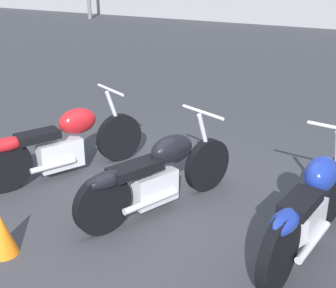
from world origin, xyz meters
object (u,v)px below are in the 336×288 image
object	(u,v)px
motorcycle_slot_0	(62,143)
traffic_cone_near	(2,234)
motorcycle_slot_1	(157,174)
motorcycle_slot_2	(310,209)

from	to	relation	value
motorcycle_slot_0	traffic_cone_near	bearing A→B (deg)	-43.81
motorcycle_slot_1	traffic_cone_near	distance (m)	1.62
motorcycle_slot_1	motorcycle_slot_0	bearing A→B (deg)	-166.83
motorcycle_slot_0	motorcycle_slot_2	size ratio (longest dim) A/B	0.97
motorcycle_slot_1	traffic_cone_near	world-z (taller)	motorcycle_slot_1
motorcycle_slot_0	traffic_cone_near	size ratio (longest dim) A/B	4.70
motorcycle_slot_0	motorcycle_slot_1	distance (m)	1.47
motorcycle_slot_0	motorcycle_slot_1	size ratio (longest dim) A/B	1.02
motorcycle_slot_2	traffic_cone_near	world-z (taller)	motorcycle_slot_2
motorcycle_slot_0	motorcycle_slot_1	bearing A→B (deg)	17.21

